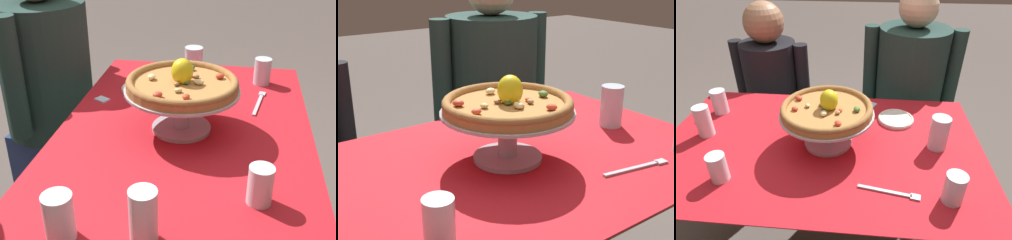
# 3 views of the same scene
# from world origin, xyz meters

# --- Properties ---
(dining_table) EXTENTS (1.29, 0.81, 0.73)m
(dining_table) POSITION_xyz_m (0.00, 0.00, 0.62)
(dining_table) COLOR brown
(dining_table) RESTS_ON ground
(pizza_stand) EXTENTS (0.36, 0.36, 0.14)m
(pizza_stand) POSITION_xyz_m (0.03, 0.01, 0.82)
(pizza_stand) COLOR #B7B7C1
(pizza_stand) RESTS_ON dining_table
(pizza) EXTENTS (0.35, 0.35, 0.09)m
(pizza) POSITION_xyz_m (0.03, 0.01, 0.89)
(pizza) COLOR #AD753D
(pizza) RESTS_ON pizza_stand
(water_glass_front_left) EXTENTS (0.06, 0.06, 0.10)m
(water_glass_front_left) POSITION_xyz_m (-0.31, -0.23, 0.77)
(water_glass_front_left) COLOR white
(water_glass_front_left) RESTS_ON dining_table
(water_glass_side_right) EXTENTS (0.07, 0.07, 0.14)m
(water_glass_side_right) POSITION_xyz_m (0.46, 0.02, 0.78)
(water_glass_side_right) COLOR silver
(water_glass_side_right) RESTS_ON dining_table
(side_plate) EXTENTS (0.16, 0.16, 0.02)m
(side_plate) POSITION_xyz_m (0.31, 0.20, 0.74)
(side_plate) COLOR silver
(side_plate) RESTS_ON dining_table
(dinner_fork) EXTENTS (0.21, 0.05, 0.01)m
(dinner_fork) POSITION_xyz_m (0.28, -0.24, 0.73)
(dinner_fork) COLOR #B7B7C1
(dinner_fork) RESTS_ON dining_table
(sugar_packet) EXTENTS (0.06, 0.06, 0.00)m
(sugar_packet) POSITION_xyz_m (0.20, 0.33, 0.73)
(sugar_packet) COLOR silver
(sugar_packet) RESTS_ON dining_table
(diner_right) EXTENTS (0.54, 0.41, 1.23)m
(diner_right) POSITION_xyz_m (0.42, 0.64, 0.62)
(diner_right) COLOR navy
(diner_right) RESTS_ON ground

